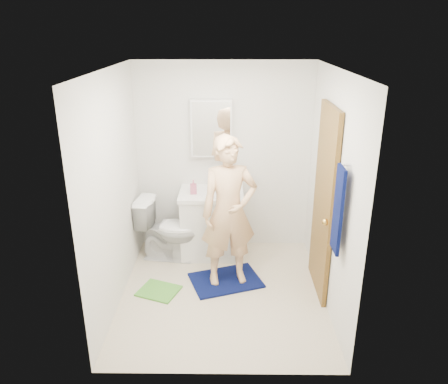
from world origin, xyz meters
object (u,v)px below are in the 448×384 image
at_px(medicine_cabinet, 211,128).
at_px(toilet, 169,229).
at_px(towel, 338,210).
at_px(toothbrush_cup, 223,186).
at_px(vanity_cabinet, 212,225).
at_px(soap_dispenser, 193,187).
at_px(man, 229,212).

xyz_separation_m(medicine_cabinet, toilet, (-0.53, -0.34, -1.20)).
height_order(medicine_cabinet, towel, medicine_cabinet).
bearing_deg(toothbrush_cup, towel, -56.58).
bearing_deg(towel, vanity_cabinet, 128.47).
height_order(medicine_cabinet, toothbrush_cup, medicine_cabinet).
bearing_deg(soap_dispenser, towel, -45.71).
bearing_deg(vanity_cabinet, toilet, -167.31).
height_order(towel, man, man).
xyz_separation_m(medicine_cabinet, towel, (1.18, -1.71, -0.35)).
bearing_deg(toothbrush_cup, toilet, -163.32).
distance_m(towel, man, 1.32).
distance_m(toilet, toothbrush_cup, 0.86).
xyz_separation_m(towel, toothbrush_cup, (-1.03, 1.57, -0.35)).
distance_m(vanity_cabinet, towel, 2.08).
bearing_deg(soap_dispenser, vanity_cabinet, 13.78).
bearing_deg(man, towel, -53.30).
relative_size(soap_dispenser, man, 0.10).
xyz_separation_m(vanity_cabinet, towel, (1.18, -1.48, 0.85)).
xyz_separation_m(towel, toilet, (-1.71, 1.37, -0.85)).
relative_size(towel, toothbrush_cup, 6.66).
bearing_deg(medicine_cabinet, man, -76.36).
height_order(medicine_cabinet, man, medicine_cabinet).
height_order(medicine_cabinet, toilet, medicine_cabinet).
bearing_deg(medicine_cabinet, toilet, -146.83).
distance_m(towel, toilet, 2.35).
relative_size(soap_dispenser, toothbrush_cup, 1.45).
bearing_deg(man, soap_dispenser, 111.97).
height_order(vanity_cabinet, man, man).
height_order(towel, soap_dispenser, towel).
bearing_deg(towel, medicine_cabinet, 124.61).
xyz_separation_m(toilet, man, (0.74, -0.55, 0.48)).
bearing_deg(medicine_cabinet, vanity_cabinet, -90.00).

